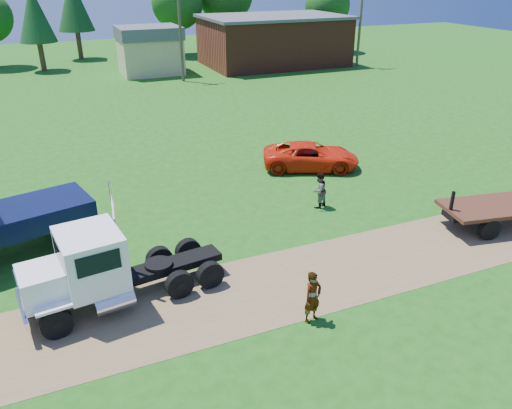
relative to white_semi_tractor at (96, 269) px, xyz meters
name	(u,v)px	position (x,y,z in m)	size (l,w,h in m)	color
ground	(286,283)	(6.19, -1.29, -1.38)	(140.00, 140.00, 0.00)	#1B5412
dirt_track	(286,283)	(6.19, -1.29, -1.38)	(120.00, 4.20, 0.01)	brown
white_semi_tractor	(96,269)	(0.00, 0.00, 0.00)	(6.84, 3.03, 4.05)	black
orange_pickup	(311,156)	(12.36, 8.22, -0.66)	(2.41, 5.22, 1.45)	red
spectator_a	(313,297)	(6.03, -3.44, -0.50)	(0.64, 0.42, 1.77)	#999999
spectator_b	(319,190)	(10.31, 3.71, -0.53)	(0.83, 0.65, 1.71)	#999999
brick_building	(273,40)	(24.19, 38.71, 1.28)	(15.40, 10.40, 5.30)	maroon
tan_shed	(150,50)	(10.19, 38.71, 1.04)	(6.20, 5.40, 4.70)	tan
utility_poles	(180,31)	(12.19, 33.71, 3.33)	(42.20, 0.28, 9.00)	#4D3D2B
tree_row	(137,5)	(11.11, 48.48, 4.72)	(54.45, 12.19, 10.41)	#3E2719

